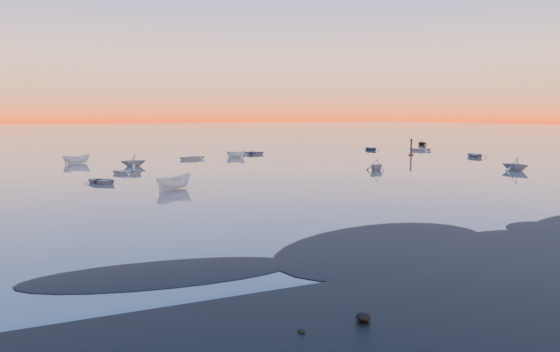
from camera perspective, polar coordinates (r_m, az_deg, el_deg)
ground at (r=126.30m, az=-13.28°, el=3.00°), size 600.00×600.00×0.00m
mud_lobes at (r=35.94m, az=24.87°, el=-5.96°), size 140.00×6.00×0.07m
moored_fleet at (r=81.19m, az=-6.01°, el=1.27°), size 124.00×58.00×1.20m
boat_near_left at (r=61.06m, az=-18.01°, el=-0.75°), size 4.16×3.23×0.96m
boat_near_center at (r=54.71m, az=-11.02°, el=-1.37°), size 3.07×4.41×1.41m
boat_near_right at (r=77.60m, az=23.36°, el=0.52°), size 4.02×2.42×1.31m
channel_marker at (r=100.40m, az=13.55°, el=2.85°), size 0.90×0.90×3.21m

